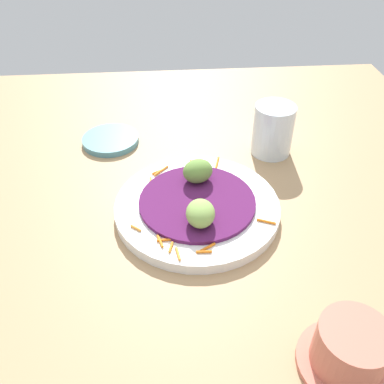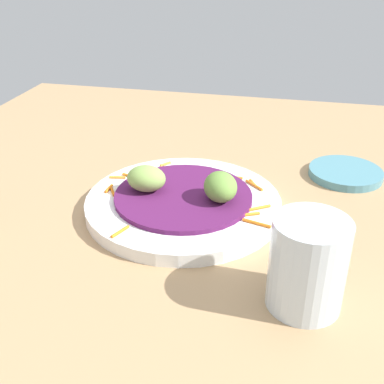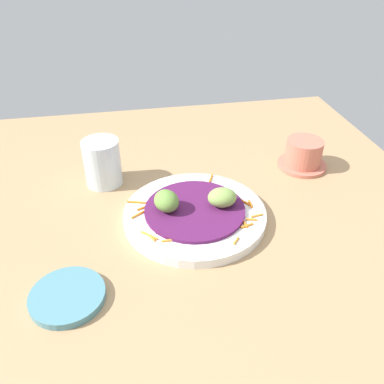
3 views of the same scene
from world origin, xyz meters
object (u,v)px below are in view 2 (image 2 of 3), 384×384
main_plate (182,205)px  guac_scoop_center (145,180)px  water_glass (307,264)px  side_plate_small (345,173)px  guac_scoop_left (220,187)px

main_plate → guac_scoop_center: 6.26cm
main_plate → water_glass: size_ratio=2.71×
guac_scoop_center → water_glass: bearing=-125.5°
side_plate_small → water_glass: (-32.06, 5.94, 4.39)cm
guac_scoop_left → guac_scoop_center: (0.12, 10.53, -0.20)cm
guac_scoop_center → water_glass: water_glass is taller
guac_scoop_left → water_glass: (-15.62, -11.55, 0.52)cm
guac_scoop_left → guac_scoop_center: bearing=89.3°
side_plate_small → guac_scoop_left: bearing=133.2°
main_plate → guac_scoop_center: size_ratio=4.95×
water_glass → main_plate: bearing=47.0°
guac_scoop_center → water_glass: size_ratio=0.55×
guac_scoop_left → guac_scoop_center: guac_scoop_left is taller
main_plate → water_glass: bearing=-133.0°
main_plate → guac_scoop_left: size_ratio=5.18×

